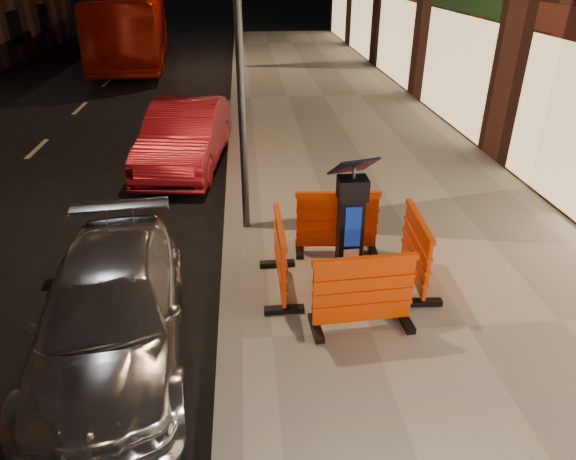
{
  "coord_description": "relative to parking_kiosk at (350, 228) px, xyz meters",
  "views": [
    {
      "loc": [
        0.29,
        -4.96,
        4.27
      ],
      "look_at": [
        0.8,
        1.0,
        1.1
      ],
      "focal_mm": 32.0,
      "sensor_mm": 36.0,
      "label": 1
    }
  ],
  "objects": [
    {
      "name": "street_lamp_mid",
      "position": [
        -1.4,
        1.94,
        2.09
      ],
      "size": [
        0.12,
        0.12,
        6.0
      ],
      "primitive_type": "cylinder",
      "color": "#3F3F44",
      "rests_on": "sidewalk"
    },
    {
      "name": "car_red",
      "position": [
        -2.71,
        5.42,
        -1.06
      ],
      "size": [
        1.98,
        4.49,
        1.43
      ],
      "primitive_type": "imported",
      "rotation": [
        0.0,
        0.0,
        -0.11
      ],
      "color": "maroon",
      "rests_on": "ground"
    },
    {
      "name": "parking_kiosk",
      "position": [
        0.0,
        0.0,
        0.0
      ],
      "size": [
        0.59,
        0.59,
        1.83
      ],
      "primitive_type": "cube",
      "rotation": [
        0.0,
        0.0,
        -0.02
      ],
      "color": "black",
      "rests_on": "sidewalk"
    },
    {
      "name": "car_silver",
      "position": [
        -3.02,
        -0.99,
        -1.06
      ],
      "size": [
        2.09,
        4.23,
        1.18
      ],
      "primitive_type": "imported",
      "rotation": [
        0.0,
        0.0,
        0.11
      ],
      "color": "#B0B0B5",
      "rests_on": "ground"
    },
    {
      "name": "ground_plane",
      "position": [
        -1.65,
        -1.06,
        -1.06
      ],
      "size": [
        120.0,
        120.0,
        0.0
      ],
      "primitive_type": "plane",
      "color": "black",
      "rests_on": "ground"
    },
    {
      "name": "sidewalk",
      "position": [
        1.35,
        -1.06,
        -0.99
      ],
      "size": [
        6.0,
        60.0,
        0.15
      ],
      "primitive_type": "cube",
      "color": "gray",
      "rests_on": "ground"
    },
    {
      "name": "kerb",
      "position": [
        -1.65,
        -1.06,
        -0.99
      ],
      "size": [
        0.3,
        60.0,
        0.15
      ],
      "primitive_type": "cube",
      "color": "slate",
      "rests_on": "ground"
    },
    {
      "name": "barrier_bldgside",
      "position": [
        0.95,
        0.0,
        -0.4
      ],
      "size": [
        0.61,
        1.33,
        1.02
      ],
      "primitive_type": "cube",
      "rotation": [
        0.0,
        0.0,
        1.51
      ],
      "color": "#E43B04",
      "rests_on": "sidewalk"
    },
    {
      "name": "barrier_kerbside",
      "position": [
        -0.95,
        0.0,
        -0.4
      ],
      "size": [
        0.56,
        1.31,
        1.02
      ],
      "primitive_type": "cube",
      "rotation": [
        0.0,
        0.0,
        1.58
      ],
      "color": "#E43B04",
      "rests_on": "sidewalk"
    },
    {
      "name": "barrier_back",
      "position": [
        -0.0,
        0.95,
        -0.4
      ],
      "size": [
        1.34,
        0.63,
        1.02
      ],
      "primitive_type": "cube",
      "rotation": [
        0.0,
        0.0,
        -0.07
      ],
      "color": "#E43B04",
      "rests_on": "sidewalk"
    },
    {
      "name": "bus_doubledecker",
      "position": [
        -6.3,
        19.39,
        -1.06
      ],
      "size": [
        3.8,
        11.7,
        3.2
      ],
      "primitive_type": "imported",
      "rotation": [
        0.0,
        0.0,
        0.1
      ],
      "color": "#960F02",
      "rests_on": "ground"
    },
    {
      "name": "barrier_front",
      "position": [
        0.0,
        -0.95,
        -0.4
      ],
      "size": [
        1.34,
        0.62,
        1.02
      ],
      "primitive_type": "cube",
      "rotation": [
        0.0,
        0.0,
        0.07
      ],
      "color": "#E43B04",
      "rests_on": "sidewalk"
    }
  ]
}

